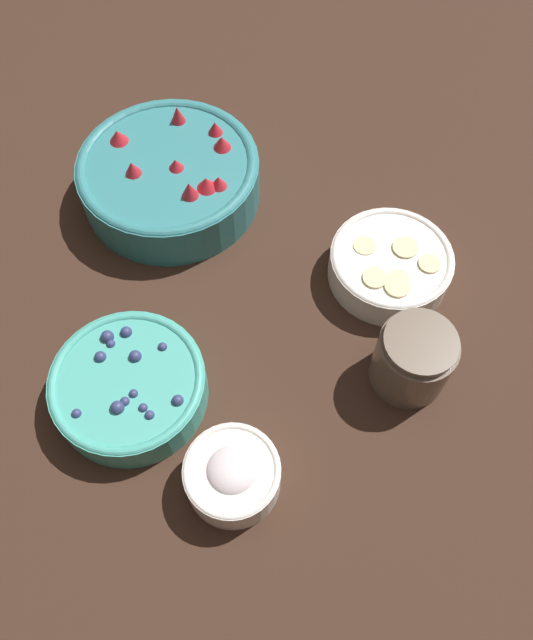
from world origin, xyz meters
TOP-DOWN VIEW (x-y plane):
  - ground_plane at (0.00, 0.00)m, footprint 4.00×4.00m
  - bowl_strawberries at (0.17, 0.21)m, footprint 0.25×0.25m
  - bowl_blueberries at (-0.08, 0.02)m, footprint 0.18×0.18m
  - bowl_bananas at (0.26, -0.10)m, footprint 0.16×0.16m
  - bowl_cream at (-0.07, -0.14)m, footprint 0.10×0.10m
  - jar_chocolate at (0.16, -0.20)m, footprint 0.09×0.09m

SIDE VIEW (x-z plane):
  - ground_plane at x=0.00m, z-range 0.00..0.00m
  - bowl_bananas at x=0.26m, z-range 0.00..0.05m
  - bowl_blueberries at x=-0.08m, z-range 0.00..0.06m
  - bowl_cream at x=-0.07m, z-range 0.00..0.06m
  - bowl_strawberries at x=0.17m, z-range 0.00..0.09m
  - jar_chocolate at x=0.16m, z-range 0.00..0.09m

